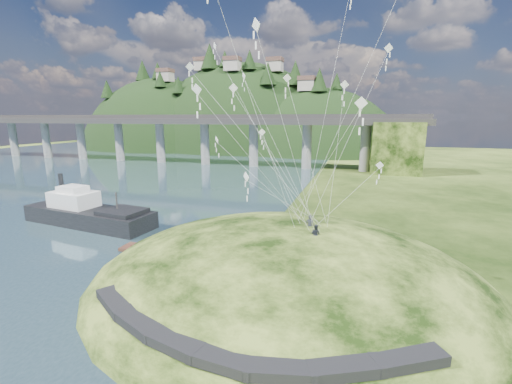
% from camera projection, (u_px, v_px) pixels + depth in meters
% --- Properties ---
extents(ground, '(320.00, 320.00, 0.00)m').
position_uv_depth(ground, '(193.00, 279.00, 30.52)').
color(ground, black).
rests_on(ground, ground).
extents(grass_hill, '(36.00, 32.00, 13.00)m').
position_uv_depth(grass_hill, '(286.00, 297.00, 30.40)').
color(grass_hill, black).
rests_on(grass_hill, ground).
extents(footpath, '(22.29, 5.84, 0.83)m').
position_uv_depth(footpath, '(232.00, 341.00, 18.83)').
color(footpath, black).
rests_on(footpath, ground).
extents(bridge, '(160.00, 11.00, 15.00)m').
position_uv_depth(bridge, '(222.00, 133.00, 101.47)').
color(bridge, '#2D2B2B').
rests_on(bridge, ground).
extents(far_ridge, '(153.00, 70.00, 94.50)m').
position_uv_depth(far_ridge, '(232.00, 165.00, 158.71)').
color(far_ridge, black).
rests_on(far_ridge, ground).
extents(work_barge, '(19.48, 7.40, 6.65)m').
position_uv_depth(work_barge, '(87.00, 212.00, 45.94)').
color(work_barge, black).
rests_on(work_barge, ground).
extents(wooden_dock, '(13.18, 2.22, 0.94)m').
position_uv_depth(wooden_dock, '(178.00, 253.00, 35.38)').
color(wooden_dock, '#3E2119').
rests_on(wooden_dock, ground).
extents(kite_flyers, '(1.63, 2.76, 1.92)m').
position_uv_depth(kite_flyers, '(313.00, 220.00, 28.28)').
color(kite_flyers, '#252831').
rests_on(kite_flyers, ground).
extents(kite_swarm, '(17.23, 17.89, 19.43)m').
position_uv_depth(kite_swarm, '(280.00, 77.00, 28.44)').
color(kite_swarm, white).
rests_on(kite_swarm, ground).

